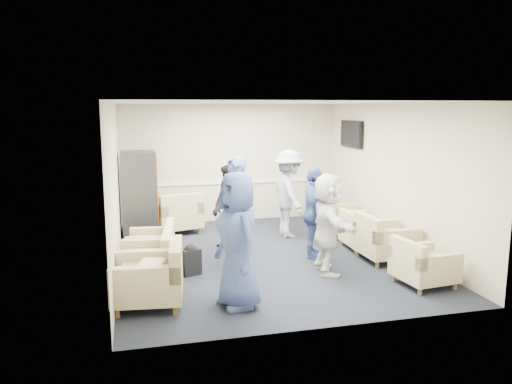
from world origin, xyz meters
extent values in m
plane|color=black|center=(0.00, 0.00, 0.00)|extent=(6.00, 6.00, 0.00)
plane|color=silver|center=(0.00, 0.00, 2.70)|extent=(6.00, 6.00, 0.00)
cube|color=beige|center=(0.00, 3.00, 1.35)|extent=(5.00, 0.02, 2.70)
cube|color=beige|center=(0.00, -3.00, 1.35)|extent=(5.00, 0.02, 2.70)
cube|color=beige|center=(-2.50, 0.00, 1.35)|extent=(0.02, 6.00, 2.70)
cube|color=beige|center=(2.50, 0.00, 1.35)|extent=(0.02, 6.00, 2.70)
cube|color=white|center=(0.00, 2.98, 0.90)|extent=(4.98, 0.04, 0.06)
cube|color=black|center=(2.44, 1.80, 2.05)|extent=(0.07, 1.00, 0.58)
cube|color=black|center=(2.40, 1.80, 2.05)|extent=(0.01, 0.92, 0.50)
cube|color=#46464D|center=(2.48, 1.80, 1.90)|extent=(0.04, 0.10, 0.25)
cube|color=tan|center=(-2.07, -1.77, 0.27)|extent=(1.00, 1.00, 0.30)
cube|color=#8B704D|center=(-2.07, -1.77, 0.47)|extent=(0.69, 0.65, 0.11)
cube|color=tan|center=(-1.69, -1.82, 0.63)|extent=(0.25, 0.91, 0.42)
cube|color=tan|center=(-2.08, -0.86, 0.24)|extent=(0.89, 0.89, 0.26)
cube|color=#8B704D|center=(-2.08, -0.86, 0.42)|extent=(0.62, 0.58, 0.09)
cube|color=tan|center=(-1.75, -0.90, 0.56)|extent=(0.24, 0.81, 0.37)
cube|color=tan|center=(-1.96, 0.05, 0.23)|extent=(0.85, 0.85, 0.25)
cube|color=#8B704D|center=(-1.96, 0.05, 0.40)|extent=(0.58, 0.55, 0.09)
cube|color=tan|center=(-1.64, 0.01, 0.54)|extent=(0.22, 0.77, 0.36)
cube|color=tan|center=(1.95, -1.97, 0.23)|extent=(0.84, 0.84, 0.25)
cube|color=#8B704D|center=(1.95, -1.97, 0.40)|extent=(0.58, 0.55, 0.09)
cube|color=tan|center=(1.63, -2.01, 0.54)|extent=(0.21, 0.77, 0.36)
cube|color=tan|center=(1.99, -0.72, 0.26)|extent=(0.88, 0.88, 0.28)
cube|color=#8B704D|center=(1.99, -0.72, 0.46)|extent=(0.61, 0.57, 0.10)
cube|color=tan|center=(1.63, -0.73, 0.61)|extent=(0.17, 0.86, 0.41)
cube|color=tan|center=(1.96, 0.04, 0.23)|extent=(0.77, 0.77, 0.25)
cube|color=#8B704D|center=(1.96, 0.04, 0.40)|extent=(0.53, 0.50, 0.09)
cube|color=tan|center=(1.65, 0.05, 0.53)|extent=(0.14, 0.76, 0.36)
cube|color=tan|center=(1.95, 1.04, 0.25)|extent=(0.94, 0.94, 0.27)
cube|color=#8B704D|center=(1.95, 1.04, 0.43)|extent=(0.65, 0.61, 0.10)
cube|color=tan|center=(1.61, 1.09, 0.58)|extent=(0.26, 0.83, 0.39)
cube|color=tan|center=(-1.37, 2.17, 0.28)|extent=(1.14, 1.14, 0.30)
cube|color=#8B704D|center=(-1.37, 2.17, 0.49)|extent=(0.75, 0.78, 0.11)
cube|color=tan|center=(-1.26, 1.80, 0.65)|extent=(0.93, 0.40, 0.44)
cube|color=#46464D|center=(-2.10, 2.05, 0.87)|extent=(0.69, 0.83, 1.74)
cube|color=#FF5005|center=(-1.75, 2.05, 0.96)|extent=(0.02, 0.70, 1.39)
cube|color=black|center=(-1.74, 2.05, 0.23)|extent=(0.02, 0.41, 0.11)
cube|color=black|center=(-1.37, -0.66, 0.21)|extent=(0.34, 0.29, 0.42)
sphere|color=black|center=(-1.37, -0.66, 0.40)|extent=(0.21, 0.21, 0.21)
cube|color=beige|center=(-2.02, -1.77, 0.53)|extent=(0.41, 0.48, 0.12)
imported|color=#3B4F8E|center=(-0.91, -2.08, 0.91)|extent=(0.78, 1.00, 1.81)
imported|color=#3B4F8E|center=(-0.62, -0.45, 0.92)|extent=(0.48, 0.70, 1.84)
imported|color=black|center=(-0.52, 0.41, 0.81)|extent=(0.88, 0.96, 1.61)
imported|color=beige|center=(0.85, 1.25, 0.89)|extent=(0.72, 1.18, 1.78)
imported|color=#3B4F8E|center=(0.82, -0.25, 0.80)|extent=(0.75, 1.02, 1.60)
imported|color=silver|center=(0.75, -1.09, 0.81)|extent=(0.63, 1.54, 1.61)
camera|label=1|loc=(-2.19, -8.28, 2.62)|focal=35.00mm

